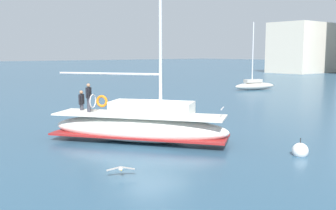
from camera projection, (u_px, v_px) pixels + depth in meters
The scene contains 5 objects.
ground_plane at pixel (150, 143), 20.97m from camera, with size 400.00×400.00×0.00m, color #2D516B.
main_sailboat at pixel (140, 125), 21.09m from camera, with size 9.19×7.56×13.94m.
moored_sloop_far at pixel (255, 85), 50.35m from camera, with size 2.92×5.88×8.45m.
seagull at pixel (121, 169), 15.14m from camera, with size 0.64×1.02×0.17m.
mooring_buoy at pixel (300, 151), 18.32m from camera, with size 0.74×0.74×0.97m.
Camera 1 is at (16.47, -12.29, 4.73)m, focal length 42.51 mm.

